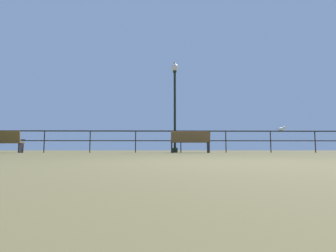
# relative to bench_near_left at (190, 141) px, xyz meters

# --- Properties ---
(ground_plane) EXTENTS (60.00, 60.00, 0.00)m
(ground_plane) POSITION_rel_bench_near_left_xyz_m (-0.36, -8.00, -0.51)
(ground_plane) COLOR brown
(pier_railing) EXTENTS (20.59, 0.05, 1.00)m
(pier_railing) POSITION_rel_bench_near_left_xyz_m (-0.36, 0.65, 0.23)
(pier_railing) COLOR black
(pier_railing) RESTS_ON ground_plane
(bench_near_left) EXTENTS (1.68, 0.70, 0.91)m
(bench_near_left) POSITION_rel_bench_near_left_xyz_m (0.00, 0.00, 0.00)
(bench_near_left) COLOR brown
(bench_near_left) RESTS_ON ground_plane
(lamppost_center) EXTENTS (0.35, 0.35, 4.34)m
(lamppost_center) POSITION_rel_bench_near_left_xyz_m (-0.62, 0.96, 2.14)
(lamppost_center) COLOR black
(lamppost_center) RESTS_ON ground_plane
(seagull_on_rail) EXTENTS (0.42, 0.24, 0.20)m
(seagull_on_rail) POSITION_rel_bench_near_left_xyz_m (4.28, 0.64, 0.58)
(seagull_on_rail) COLOR white
(seagull_on_rail) RESTS_ON pier_railing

